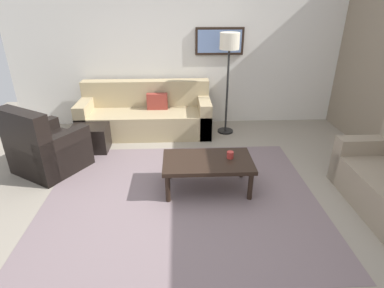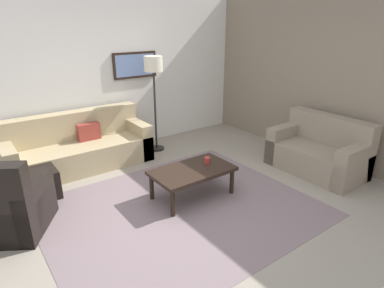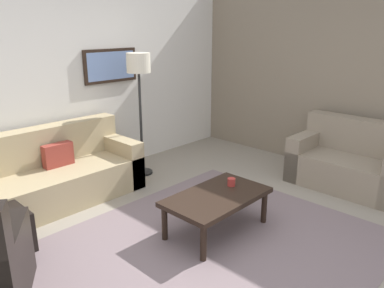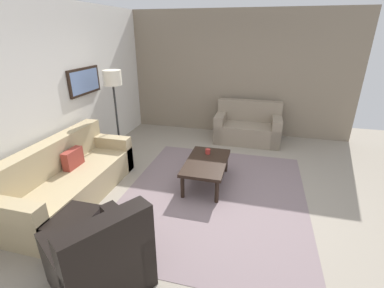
{
  "view_description": "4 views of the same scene",
  "coord_description": "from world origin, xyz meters",
  "px_view_note": "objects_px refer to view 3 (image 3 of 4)",
  "views": [
    {
      "loc": [
        -0.01,
        -3.13,
        2.21
      ],
      "look_at": [
        0.14,
        0.18,
        0.63
      ],
      "focal_mm": 28.96,
      "sensor_mm": 36.0,
      "label": 1
    },
    {
      "loc": [
        -2.02,
        -3.01,
        2.28
      ],
      "look_at": [
        0.41,
        0.31,
        0.72
      ],
      "focal_mm": 30.57,
      "sensor_mm": 36.0,
      "label": 2
    },
    {
      "loc": [
        -2.4,
        -2.07,
        2.07
      ],
      "look_at": [
        0.37,
        0.58,
        0.86
      ],
      "focal_mm": 35.59,
      "sensor_mm": 36.0,
      "label": 3
    },
    {
      "loc": [
        -3.49,
        -0.56,
        2.34
      ],
      "look_at": [
        0.24,
        0.41,
        0.72
      ],
      "focal_mm": 25.29,
      "sensor_mm": 36.0,
      "label": 4
    }
  ],
  "objects_px": {
    "couch_main": "(44,179)",
    "framed_artwork": "(111,66)",
    "couch_loveseat": "(351,164)",
    "lamp_standing": "(139,76)",
    "coffee_table": "(217,199)",
    "cup": "(231,182)"
  },
  "relations": [
    {
      "from": "couch_main",
      "to": "coffee_table",
      "type": "xyz_separation_m",
      "value": [
        0.92,
        -1.93,
        0.06
      ]
    },
    {
      "from": "lamp_standing",
      "to": "framed_artwork",
      "type": "xyz_separation_m",
      "value": [
        -0.1,
        0.5,
        0.1
      ]
    },
    {
      "from": "couch_loveseat",
      "to": "framed_artwork",
      "type": "height_order",
      "value": "framed_artwork"
    },
    {
      "from": "framed_artwork",
      "to": "lamp_standing",
      "type": "bearing_deg",
      "value": -79.13
    },
    {
      "from": "cup",
      "to": "framed_artwork",
      "type": "relative_size",
      "value": 0.1
    },
    {
      "from": "coffee_table",
      "to": "cup",
      "type": "relative_size",
      "value": 12.98
    },
    {
      "from": "couch_main",
      "to": "framed_artwork",
      "type": "distance_m",
      "value": 1.83
    },
    {
      "from": "couch_loveseat",
      "to": "framed_artwork",
      "type": "distance_m",
      "value": 3.55
    },
    {
      "from": "lamp_standing",
      "to": "cup",
      "type": "bearing_deg",
      "value": -96.9
    },
    {
      "from": "coffee_table",
      "to": "cup",
      "type": "distance_m",
      "value": 0.3
    },
    {
      "from": "couch_main",
      "to": "coffee_table",
      "type": "distance_m",
      "value": 2.14
    },
    {
      "from": "cup",
      "to": "framed_artwork",
      "type": "height_order",
      "value": "framed_artwork"
    },
    {
      "from": "couch_loveseat",
      "to": "cup",
      "type": "relative_size",
      "value": 16.86
    },
    {
      "from": "couch_loveseat",
      "to": "framed_artwork",
      "type": "relative_size",
      "value": 1.68
    },
    {
      "from": "framed_artwork",
      "to": "coffee_table",
      "type": "bearing_deg",
      "value": -99.78
    },
    {
      "from": "cup",
      "to": "framed_artwork",
      "type": "xyz_separation_m",
      "value": [
        0.12,
        2.28,
        1.06
      ]
    },
    {
      "from": "coffee_table",
      "to": "lamp_standing",
      "type": "xyz_separation_m",
      "value": [
        0.5,
        1.82,
        1.05
      ]
    },
    {
      "from": "coffee_table",
      "to": "framed_artwork",
      "type": "bearing_deg",
      "value": 80.22
    },
    {
      "from": "couch_loveseat",
      "to": "cup",
      "type": "distance_m",
      "value": 1.95
    },
    {
      "from": "couch_main",
      "to": "couch_loveseat",
      "type": "distance_m",
      "value": 3.92
    },
    {
      "from": "couch_main",
      "to": "couch_loveseat",
      "type": "height_order",
      "value": "same"
    },
    {
      "from": "lamp_standing",
      "to": "couch_loveseat",
      "type": "bearing_deg",
      "value": -54.79
    }
  ]
}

